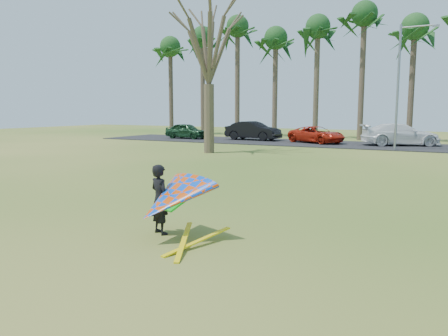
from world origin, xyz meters
The scene contains 16 objects.
ground centered at (0.00, 0.00, 0.00)m, with size 100.00×100.00×0.00m, color #255913.
parking_strip centered at (0.00, 25.00, 0.03)m, with size 46.00×7.00×0.06m, color black.
palm_0 centered at (-22.00, 31.00, 9.17)m, with size 4.84×4.84×10.84m.
palm_1 centered at (-18.00, 31.00, 9.85)m, with size 4.84×4.84×11.54m.
palm_2 centered at (-14.00, 31.00, 10.52)m, with size 4.84×4.84×12.24m.
palm_3 centered at (-10.00, 31.00, 9.17)m, with size 4.84×4.84×10.84m.
palm_4 centered at (-6.00, 31.00, 9.85)m, with size 4.84×4.84×11.54m.
palm_5 centered at (-2.00, 31.00, 10.52)m, with size 4.84×4.84×12.24m.
palm_6 centered at (2.00, 31.00, 9.17)m, with size 4.84×4.84×10.84m.
bare_tree_left centered at (-8.00, 15.00, 6.92)m, with size 6.60×6.60×9.70m.
streetlight centered at (2.16, 22.00, 4.46)m, with size 2.28×0.18×8.00m.
car_0 centered at (-16.01, 24.80, 0.75)m, with size 1.62×4.03×1.37m, color #173B20.
car_1 centered at (-9.92, 25.86, 0.85)m, with size 1.68×4.82×1.59m, color black.
car_2 centered at (-4.19, 25.25, 0.70)m, with size 2.14×4.64×1.29m, color red.
car_3 centered at (1.91, 25.71, 0.86)m, with size 2.23×5.49×1.59m, color white.
kite_flyer centered at (0.39, -1.13, 0.84)m, with size 2.13×2.39×2.02m.
Camera 1 is at (5.56, -8.40, 2.70)m, focal length 35.00 mm.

